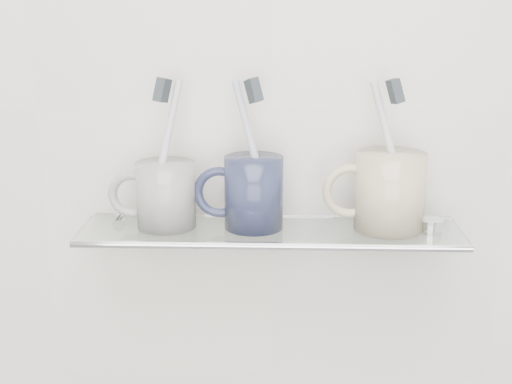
{
  "coord_description": "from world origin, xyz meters",
  "views": [
    {
      "loc": [
        0.01,
        0.15,
        1.4
      ],
      "look_at": [
        -0.02,
        1.04,
        1.15
      ],
      "focal_mm": 50.0,
      "sensor_mm": 36.0,
      "label": 1
    }
  ],
  "objects_px": {
    "shelf_glass": "(270,231)",
    "mug_left": "(166,195)",
    "mug_center": "(254,193)",
    "mug_right": "(390,191)"
  },
  "relations": [
    {
      "from": "shelf_glass",
      "to": "mug_left",
      "type": "xyz_separation_m",
      "value": [
        -0.14,
        0.0,
        0.05
      ]
    },
    {
      "from": "mug_center",
      "to": "mug_right",
      "type": "relative_size",
      "value": 0.93
    },
    {
      "from": "shelf_glass",
      "to": "mug_left",
      "type": "height_order",
      "value": "mug_left"
    },
    {
      "from": "mug_left",
      "to": "mug_right",
      "type": "height_order",
      "value": "mug_right"
    },
    {
      "from": "mug_left",
      "to": "mug_right",
      "type": "relative_size",
      "value": 0.85
    },
    {
      "from": "mug_center",
      "to": "mug_left",
      "type": "bearing_deg",
      "value": -173.72
    },
    {
      "from": "shelf_glass",
      "to": "mug_right",
      "type": "distance_m",
      "value": 0.16
    },
    {
      "from": "mug_left",
      "to": "mug_center",
      "type": "xyz_separation_m",
      "value": [
        0.12,
        0.0,
        0.0
      ]
    },
    {
      "from": "shelf_glass",
      "to": "mug_left",
      "type": "relative_size",
      "value": 5.75
    },
    {
      "from": "mug_center",
      "to": "shelf_glass",
      "type": "bearing_deg",
      "value": -6.44
    }
  ]
}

